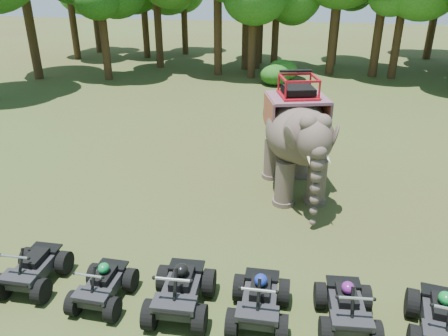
{
  "coord_description": "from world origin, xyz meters",
  "views": [
    {
      "loc": [
        1.83,
        -9.59,
        6.95
      ],
      "look_at": [
        0.0,
        1.2,
        1.9
      ],
      "focal_mm": 35.0,
      "sensor_mm": 36.0,
      "label": 1
    }
  ],
  "objects_px": {
    "atv_3": "(260,295)",
    "elephant": "(296,135)",
    "atv_5": "(444,314)",
    "atv_4": "(348,302)",
    "atv_2": "(180,285)",
    "atv_0": "(32,263)",
    "atv_1": "(102,280)"
  },
  "relations": [
    {
      "from": "atv_0",
      "to": "atv_3",
      "type": "xyz_separation_m",
      "value": [
        5.4,
        -0.24,
        0.03
      ]
    },
    {
      "from": "atv_3",
      "to": "atv_4",
      "type": "height_order",
      "value": "atv_3"
    },
    {
      "from": "atv_0",
      "to": "atv_1",
      "type": "bearing_deg",
      "value": -8.45
    },
    {
      "from": "atv_4",
      "to": "atv_5",
      "type": "distance_m",
      "value": 1.86
    },
    {
      "from": "atv_5",
      "to": "atv_3",
      "type": "bearing_deg",
      "value": -170.03
    },
    {
      "from": "atv_2",
      "to": "atv_5",
      "type": "relative_size",
      "value": 1.03
    },
    {
      "from": "atv_0",
      "to": "elephant",
      "type": "bearing_deg",
      "value": 45.53
    },
    {
      "from": "atv_1",
      "to": "atv_5",
      "type": "height_order",
      "value": "atv_5"
    },
    {
      "from": "atv_0",
      "to": "atv_3",
      "type": "relative_size",
      "value": 0.95
    },
    {
      "from": "atv_1",
      "to": "atv_2",
      "type": "height_order",
      "value": "atv_2"
    },
    {
      "from": "atv_1",
      "to": "atv_0",
      "type": "bearing_deg",
      "value": 173.71
    },
    {
      "from": "atv_0",
      "to": "atv_2",
      "type": "height_order",
      "value": "atv_2"
    },
    {
      "from": "elephant",
      "to": "atv_0",
      "type": "relative_size",
      "value": 2.89
    },
    {
      "from": "elephant",
      "to": "atv_5",
      "type": "bearing_deg",
      "value": -78.08
    },
    {
      "from": "atv_3",
      "to": "atv_4",
      "type": "relative_size",
      "value": 1.05
    },
    {
      "from": "atv_4",
      "to": "atv_5",
      "type": "height_order",
      "value": "atv_5"
    },
    {
      "from": "atv_3",
      "to": "elephant",
      "type": "bearing_deg",
      "value": 84.79
    },
    {
      "from": "elephant",
      "to": "atv_2",
      "type": "relative_size",
      "value": 2.61
    },
    {
      "from": "atv_1",
      "to": "atv_5",
      "type": "bearing_deg",
      "value": 2.92
    },
    {
      "from": "atv_2",
      "to": "atv_1",
      "type": "bearing_deg",
      "value": 178.96
    },
    {
      "from": "elephant",
      "to": "atv_5",
      "type": "relative_size",
      "value": 2.7
    },
    {
      "from": "atv_3",
      "to": "atv_5",
      "type": "xyz_separation_m",
      "value": [
        3.68,
        0.04,
        0.01
      ]
    },
    {
      "from": "atv_2",
      "to": "atv_3",
      "type": "height_order",
      "value": "atv_2"
    },
    {
      "from": "atv_1",
      "to": "atv_3",
      "type": "xyz_separation_m",
      "value": [
        3.53,
        0.04,
        0.07
      ]
    },
    {
      "from": "atv_0",
      "to": "atv_4",
      "type": "relative_size",
      "value": 0.99
    },
    {
      "from": "atv_0",
      "to": "atv_1",
      "type": "height_order",
      "value": "atv_0"
    },
    {
      "from": "elephant",
      "to": "atv_3",
      "type": "bearing_deg",
      "value": -109.79
    },
    {
      "from": "atv_1",
      "to": "atv_2",
      "type": "xyz_separation_m",
      "value": [
        1.81,
        0.02,
        0.1
      ]
    },
    {
      "from": "atv_2",
      "to": "atv_3",
      "type": "distance_m",
      "value": 1.73
    },
    {
      "from": "atv_4",
      "to": "atv_5",
      "type": "bearing_deg",
      "value": -6.54
    },
    {
      "from": "atv_0",
      "to": "atv_2",
      "type": "distance_m",
      "value": 3.68
    },
    {
      "from": "atv_0",
      "to": "atv_3",
      "type": "height_order",
      "value": "atv_3"
    }
  ]
}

